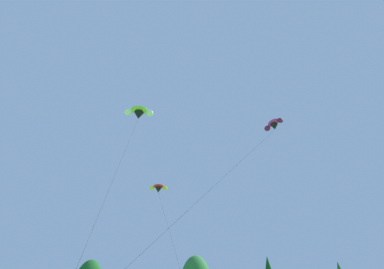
% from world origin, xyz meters
% --- Properties ---
extents(parafoil_kite_high_lime_white, '(3.72, 9.60, 22.49)m').
position_xyz_m(parafoil_kite_high_lime_white, '(-9.70, 26.55, 23.27)').
color(parafoil_kite_high_lime_white, '#93D633').
extents(parafoil_kite_mid_red_yellow, '(14.14, 16.75, 19.98)m').
position_xyz_m(parafoil_kite_mid_red_yellow, '(-14.38, 40.96, 20.47)').
color(parafoil_kite_mid_red_yellow, red).
extents(parafoil_kite_low_magenta, '(13.54, 17.67, 22.34)m').
position_xyz_m(parafoil_kite_low_magenta, '(4.48, 34.75, 23.22)').
color(parafoil_kite_low_magenta, '#D12893').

